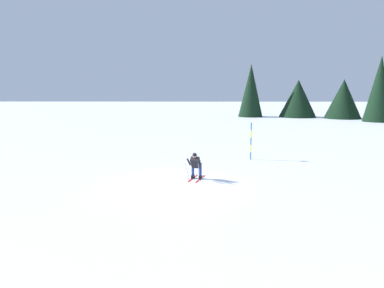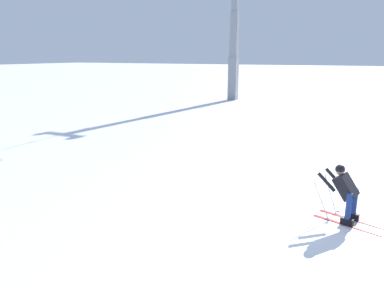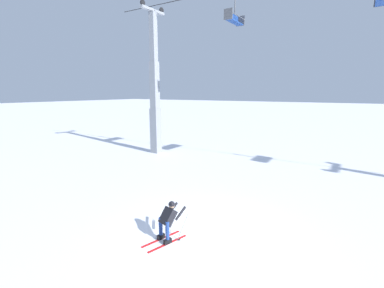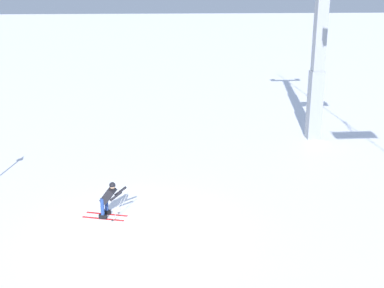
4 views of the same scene
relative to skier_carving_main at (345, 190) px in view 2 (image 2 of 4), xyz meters
name	(u,v)px [view 2 (image 2 of 4)]	position (x,y,z in m)	size (l,w,h in m)	color
ground_plane	(304,199)	(0.94, 1.03, -0.77)	(260.00, 260.00, 0.00)	white
skier_carving_main	(345,190)	(0.00, 0.00, 0.00)	(1.01, 1.70, 1.49)	red
lift_tower_far	(234,43)	(21.19, 10.25, 4.06)	(0.73, 2.56, 11.58)	gray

